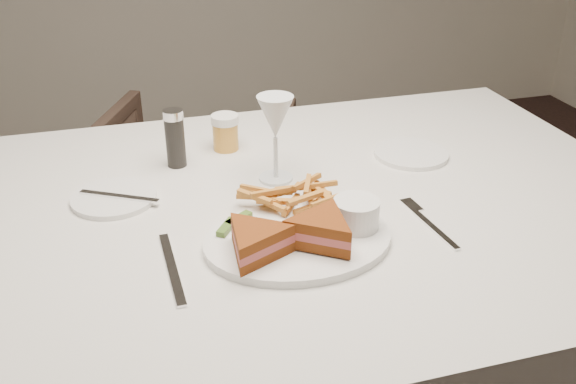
# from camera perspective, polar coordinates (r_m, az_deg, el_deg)

# --- Properties ---
(table) EXTENTS (1.47, 0.98, 0.75)m
(table) POSITION_cam_1_polar(r_m,az_deg,el_deg) (1.43, -0.57, -14.33)
(table) COLOR silver
(table) RESTS_ON ground
(chair_far) EXTENTS (0.80, 0.78, 0.64)m
(chair_far) POSITION_cam_1_polar(r_m,az_deg,el_deg) (2.20, -8.39, 0.12)
(chair_far) COLOR #44332A
(chair_far) RESTS_ON ground
(table_setting) EXTENTS (0.79, 0.64, 0.18)m
(table_setting) POSITION_cam_1_polar(r_m,az_deg,el_deg) (1.14, -0.38, -0.58)
(table_setting) COLOR white
(table_setting) RESTS_ON table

